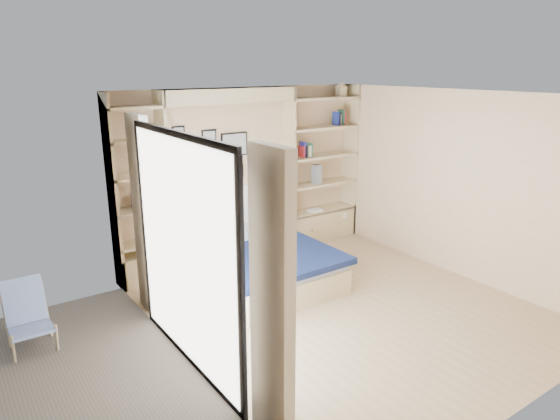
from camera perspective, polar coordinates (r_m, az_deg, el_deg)
ground at (r=6.14m, az=7.04°, el=-11.03°), size 4.50×4.50×0.00m
room_shell at (r=6.68m, az=-3.86°, el=1.27°), size 4.50×4.50×4.50m
bed at (r=6.65m, az=-2.35°, el=-6.14°), size 1.62×2.06×1.07m
photo_gallery at (r=7.13m, az=-7.34°, el=6.48°), size 1.48×0.02×0.82m
reading_lamps at (r=7.11m, az=-5.27°, el=2.37°), size 1.92×0.12×0.15m
shelf_decor at (r=7.81m, az=3.19°, el=8.00°), size 3.56×0.23×2.03m
deck_chair at (r=5.82m, az=-26.84°, el=-10.80°), size 0.43×0.70×0.69m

